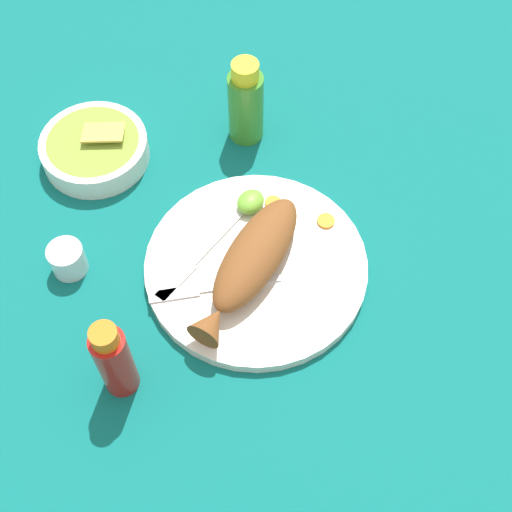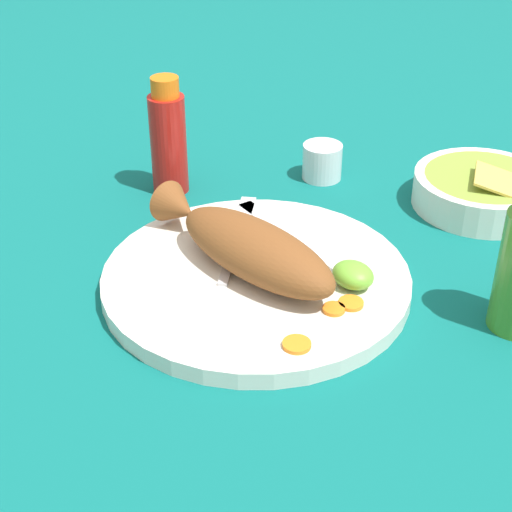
# 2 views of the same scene
# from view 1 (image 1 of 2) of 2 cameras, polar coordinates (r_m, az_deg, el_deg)

# --- Properties ---
(ground_plane) EXTENTS (4.00, 4.00, 0.00)m
(ground_plane) POSITION_cam_1_polar(r_m,az_deg,el_deg) (1.02, 0.00, -1.12)
(ground_plane) COLOR #0C605B
(main_plate) EXTENTS (0.32, 0.32, 0.02)m
(main_plate) POSITION_cam_1_polar(r_m,az_deg,el_deg) (1.01, 0.00, -0.86)
(main_plate) COLOR silver
(main_plate) RESTS_ON ground_plane
(fried_fish) EXTENTS (0.25, 0.09, 0.05)m
(fried_fish) POSITION_cam_1_polar(r_m,az_deg,el_deg) (0.98, -0.39, -0.41)
(fried_fish) COLOR brown
(fried_fish) RESTS_ON main_plate
(fork_near) EXTENTS (0.14, 0.15, 0.00)m
(fork_near) POSITION_cam_1_polar(r_m,az_deg,el_deg) (0.99, -4.02, -2.67)
(fork_near) COLOR silver
(fork_near) RESTS_ON main_plate
(fork_far) EXTENTS (0.19, 0.03, 0.00)m
(fork_far) POSITION_cam_1_polar(r_m,az_deg,el_deg) (1.01, -4.78, -0.28)
(fork_far) COLOR silver
(fork_far) RESTS_ON main_plate
(carrot_slice_near) EXTENTS (0.03, 0.03, 0.00)m
(carrot_slice_near) POSITION_cam_1_polar(r_m,az_deg,el_deg) (1.05, 5.61, 2.81)
(carrot_slice_near) COLOR orange
(carrot_slice_near) RESTS_ON main_plate
(carrot_slice_mid) EXTENTS (0.02, 0.02, 0.00)m
(carrot_slice_mid) POSITION_cam_1_polar(r_m,az_deg,el_deg) (1.06, 2.17, 3.69)
(carrot_slice_mid) COLOR orange
(carrot_slice_mid) RESTS_ON main_plate
(carrot_slice_far) EXTENTS (0.02, 0.02, 0.00)m
(carrot_slice_far) POSITION_cam_1_polar(r_m,az_deg,el_deg) (1.06, 1.39, 4.28)
(carrot_slice_far) COLOR orange
(carrot_slice_far) RESTS_ON main_plate
(lime_wedge_main) EXTENTS (0.04, 0.04, 0.02)m
(lime_wedge_main) POSITION_cam_1_polar(r_m,az_deg,el_deg) (1.05, -0.44, 4.35)
(lime_wedge_main) COLOR #6BB233
(lime_wedge_main) RESTS_ON main_plate
(hot_sauce_bottle_red) EXTENTS (0.04, 0.04, 0.15)m
(hot_sauce_bottle_red) POSITION_cam_1_polar(r_m,az_deg,el_deg) (0.90, -11.29, -8.17)
(hot_sauce_bottle_red) COLOR #B21914
(hot_sauce_bottle_red) RESTS_ON ground_plane
(hot_sauce_bottle_green) EXTENTS (0.06, 0.06, 0.15)m
(hot_sauce_bottle_green) POSITION_cam_1_polar(r_m,az_deg,el_deg) (1.12, -0.83, 12.12)
(hot_sauce_bottle_green) COLOR #3D8428
(hot_sauce_bottle_green) RESTS_ON ground_plane
(salt_cup) EXTENTS (0.05, 0.05, 0.05)m
(salt_cup) POSITION_cam_1_polar(r_m,az_deg,el_deg) (1.04, -14.81, -0.34)
(salt_cup) COLOR silver
(salt_cup) RESTS_ON ground_plane
(guacamole_bowl) EXTENTS (0.17, 0.17, 0.05)m
(guacamole_bowl) POSITION_cam_1_polar(r_m,az_deg,el_deg) (1.15, -12.78, 8.42)
(guacamole_bowl) COLOR white
(guacamole_bowl) RESTS_ON ground_plane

